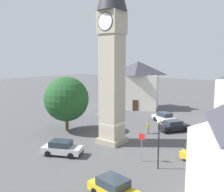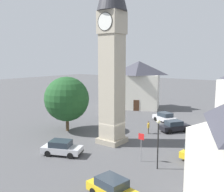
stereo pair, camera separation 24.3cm
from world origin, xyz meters
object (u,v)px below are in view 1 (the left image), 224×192
at_px(car_blue_kerb, 106,112).
at_px(road_sign, 142,143).
at_px(clock_tower, 112,32).
at_px(tree, 66,99).
at_px(car_silver_kerb, 164,117).
at_px(car_green_alley, 174,126).
at_px(car_white_side, 197,150).
at_px(car_red_corner, 62,148).
at_px(pedestrian, 148,126).
at_px(car_black_far, 114,189).
at_px(lamp_post, 159,136).
at_px(building_terrace_right, 138,84).

relative_size(car_blue_kerb, road_sign, 1.59).
bearing_deg(clock_tower, car_blue_kerb, 129.85).
distance_m(clock_tower, tree, 11.59).
xyz_separation_m(car_silver_kerb, road_sign, (4.81, -15.86, 1.14)).
bearing_deg(car_green_alley, tree, -145.35).
xyz_separation_m(car_blue_kerb, car_white_side, (18.59, -9.36, 0.00)).
xyz_separation_m(tree, road_sign, (13.58, -3.30, -2.56)).
distance_m(clock_tower, road_sign, 12.66).
bearing_deg(car_red_corner, pedestrian, 73.12).
bearing_deg(car_blue_kerb, car_red_corner, -67.34).
distance_m(car_black_far, tree, 18.79).
relative_size(car_silver_kerb, car_black_far, 1.02).
bearing_deg(car_white_side, tree, -176.83).
height_order(lamp_post, road_sign, lamp_post).
relative_size(building_terrace_right, lamp_post, 2.19).
height_order(building_terrace_right, lamp_post, building_terrace_right).
distance_m(car_green_alley, building_terrace_right, 17.67).
bearing_deg(lamp_post, pedestrian, 122.45).
xyz_separation_m(car_blue_kerb, tree, (0.99, -10.33, 3.70)).
distance_m(clock_tower, car_red_corner, 13.76).
bearing_deg(building_terrace_right, clock_tower, -67.77).
bearing_deg(car_blue_kerb, car_silver_kerb, 12.85).
bearing_deg(car_black_far, pedestrian, 109.52).
height_order(car_green_alley, tree, tree).
bearing_deg(lamp_post, car_silver_kerb, 112.60).
distance_m(building_terrace_right, lamp_post, 28.93).
bearing_deg(car_blue_kerb, building_terrace_right, 86.67).
xyz_separation_m(car_red_corner, building_terrace_right, (-6.52, 26.79, 4.06)).
distance_m(tree, lamp_post, 16.15).
xyz_separation_m(car_white_side, car_green_alley, (-5.45, 7.41, 0.00)).
xyz_separation_m(car_black_far, lamp_post, (0.33, 6.40, 2.34)).
bearing_deg(pedestrian, car_silver_kerb, 97.69).
relative_size(pedestrian, tree, 0.22).
xyz_separation_m(car_white_side, lamp_post, (-1.97, -4.86, 2.34)).
height_order(car_green_alley, building_terrace_right, building_terrace_right).
bearing_deg(building_terrace_right, car_white_side, -46.75).
xyz_separation_m(car_white_side, tree, (-17.59, -0.97, 3.70)).
distance_m(clock_tower, lamp_post, 12.88).
bearing_deg(lamp_post, building_terrace_right, 123.75).
relative_size(car_black_far, pedestrian, 2.58).
bearing_deg(car_black_far, car_silver_kerb, 105.92).
xyz_separation_m(car_green_alley, tree, (-12.14, -8.39, 3.70)).
bearing_deg(clock_tower, car_red_corner, -106.62).
distance_m(tree, building_terrace_right, 20.14).
bearing_deg(tree, car_black_far, -33.92).
height_order(car_white_side, car_green_alley, same).
distance_m(car_silver_kerb, car_white_side, 14.56).
height_order(clock_tower, car_green_alley, clock_tower).
xyz_separation_m(clock_tower, car_blue_kerb, (-8.96, 10.74, -12.11)).
bearing_deg(road_sign, clock_tower, 152.71).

